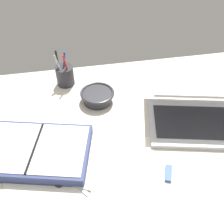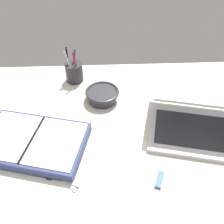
{
  "view_description": "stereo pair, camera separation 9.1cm",
  "coord_description": "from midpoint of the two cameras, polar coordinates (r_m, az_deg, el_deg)",
  "views": [
    {
      "loc": [
        -12.34,
        -56.33,
        72.59
      ],
      "look_at": [
        -0.42,
        8.3,
        9.0
      ],
      "focal_mm": 40.0,
      "sensor_mm": 36.0,
      "label": 1
    },
    {
      "loc": [
        -3.27,
        -57.36,
        72.59
      ],
      "look_at": [
        -0.42,
        8.3,
        9.0
      ],
      "focal_mm": 40.0,
      "sensor_mm": 36.0,
      "label": 2
    }
  ],
  "objects": [
    {
      "name": "usb_drive",
      "position": [
        0.84,
        14.05,
        -14.82
      ],
      "size": [
        4.18,
        7.28,
        1.0
      ],
      "rotation": [
        0.0,
        0.0,
        -0.38
      ],
      "color": "#33519E",
      "rests_on": "desk_top"
    },
    {
      "name": "bowl",
      "position": [
        1.05,
        0.25,
        3.85
      ],
      "size": [
        14.29,
        14.29,
        4.82
      ],
      "color": "#2D2D33",
      "rests_on": "desk_top"
    },
    {
      "name": "laptop",
      "position": [
        0.98,
        21.93,
        -1.47
      ],
      "size": [
        41.7,
        39.45,
        17.03
      ],
      "rotation": [
        0.0,
        0.0,
        -0.23
      ],
      "color": "#B7B7BC",
      "rests_on": "desk_top"
    },
    {
      "name": "planner",
      "position": [
        0.91,
        -14.76,
        -6.9
      ],
      "size": [
        40.43,
        31.0,
        4.48
      ],
      "rotation": [
        0.0,
        0.0,
        -0.25
      ],
      "color": "navy",
      "rests_on": "desk_top"
    },
    {
      "name": "desk_top",
      "position": [
        0.92,
        3.36,
        -7.34
      ],
      "size": [
        140.0,
        100.0,
        2.0
      ],
      "primitive_type": "cube",
      "color": "beige",
      "rests_on": "ground"
    },
    {
      "name": "paper_sheet_front",
      "position": [
        0.84,
        3.88,
        -13.49
      ],
      "size": [
        24.3,
        28.52,
        0.16
      ],
      "primitive_type": "cube",
      "rotation": [
        0.0,
        0.0,
        -0.1
      ],
      "color": "silver",
      "rests_on": "desk_top"
    },
    {
      "name": "scissors",
      "position": [
        0.84,
        -9.46,
        -14.04
      ],
      "size": [
        11.77,
        10.29,
        0.8
      ],
      "rotation": [
        0.0,
        0.0,
        -0.64
      ],
      "color": "#B7B7BC",
      "rests_on": "desk_top"
    },
    {
      "name": "paper_sheet_beside_planner",
      "position": [
        0.83,
        -14.39,
        -16.25
      ],
      "size": [
        27.27,
        30.49,
        0.16
      ],
      "primitive_type": "cube",
      "rotation": [
        0.0,
        0.0,
        0.25
      ],
      "color": "silver",
      "rests_on": "desk_top"
    },
    {
      "name": "pen_cup",
      "position": [
        1.16,
        -6.42,
        9.06
      ],
      "size": [
        7.92,
        7.92,
        16.68
      ],
      "color": "#28282D",
      "rests_on": "desk_top"
    }
  ]
}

